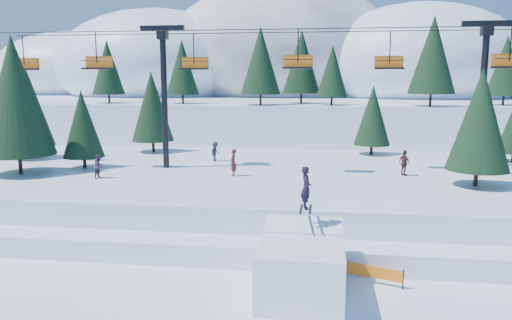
# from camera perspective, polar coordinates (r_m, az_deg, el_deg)

# --- Properties ---
(mid_shelf) EXTENTS (70.00, 22.00, 2.50)m
(mid_shelf) POSITION_cam_1_polar(r_m,az_deg,el_deg) (36.23, 3.55, -3.15)
(mid_shelf) COLOR white
(mid_shelf) RESTS_ON ground
(berm) EXTENTS (70.00, 6.00, 1.10)m
(berm) POSITION_cam_1_polar(r_m,az_deg,el_deg) (26.80, 1.91, -9.19)
(berm) COLOR white
(berm) RESTS_ON ground
(mountain_ridge) EXTENTS (119.00, 60.18, 26.46)m
(mountain_ridge) POSITION_cam_1_polar(r_m,az_deg,el_deg) (90.97, 3.03, 9.67)
(mountain_ridge) COLOR white
(mountain_ridge) RESTS_ON ground
(jump_kicker) EXTENTS (3.48, 4.74, 5.28)m
(jump_kicker) POSITION_cam_1_polar(r_m,az_deg,el_deg) (21.40, 5.20, -11.96)
(jump_kicker) COLOR white
(jump_kicker) RESTS_ON ground
(chairlift) EXTENTS (46.56, 3.21, 10.28)m
(chairlift) POSITION_cam_1_polar(r_m,az_deg,el_deg) (35.39, 4.56, 9.72)
(chairlift) COLOR black
(chairlift) RESTS_ON mid_shelf
(conifer_stand) EXTENTS (63.86, 16.46, 10.33)m
(conifer_stand) POSITION_cam_1_polar(r_m,az_deg,el_deg) (36.34, 7.91, 6.14)
(conifer_stand) COLOR black
(conifer_stand) RESTS_ON mid_shelf
(distant_skiers) EXTENTS (28.86, 9.74, 1.86)m
(distant_skiers) POSITION_cam_1_polar(r_m,az_deg,el_deg) (36.26, 5.86, 0.23)
(distant_skiers) COLOR #422A48
(distant_skiers) RESTS_ON mid_shelf
(banner_near) EXTENTS (2.71, 0.96, 0.90)m
(banner_near) POSITION_cam_1_polar(r_m,az_deg,el_deg) (23.31, 13.02, -12.36)
(banner_near) COLOR black
(banner_near) RESTS_ON ground
(banner_far) EXTENTS (2.74, 0.89, 0.90)m
(banner_far) POSITION_cam_1_polar(r_m,az_deg,el_deg) (24.92, 20.51, -11.28)
(banner_far) COLOR black
(banner_far) RESTS_ON ground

